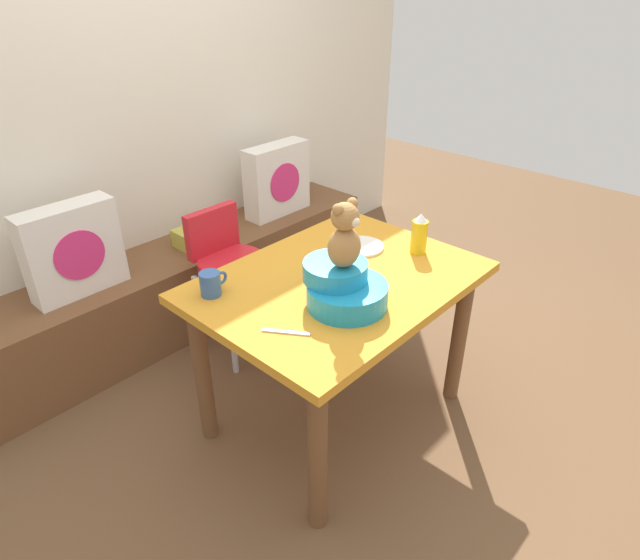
# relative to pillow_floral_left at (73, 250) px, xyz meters

# --- Properties ---
(ground_plane) EXTENTS (8.00, 8.00, 0.00)m
(ground_plane) POSITION_rel_pillow_floral_left_xyz_m (0.57, -1.15, -0.68)
(ground_plane) COLOR brown
(back_wall) EXTENTS (4.40, 0.10, 2.60)m
(back_wall) POSITION_rel_pillow_floral_left_xyz_m (0.57, 0.29, 0.62)
(back_wall) COLOR silver
(back_wall) RESTS_ON ground_plane
(window_bench) EXTENTS (2.60, 0.44, 0.46)m
(window_bench) POSITION_rel_pillow_floral_left_xyz_m (0.57, 0.02, -0.45)
(window_bench) COLOR brown
(window_bench) RESTS_ON ground_plane
(pillow_floral_left) EXTENTS (0.44, 0.15, 0.44)m
(pillow_floral_left) POSITION_rel_pillow_floral_left_xyz_m (0.00, 0.00, 0.00)
(pillow_floral_left) COLOR white
(pillow_floral_left) RESTS_ON window_bench
(pillow_floral_right) EXTENTS (0.44, 0.15, 0.44)m
(pillow_floral_right) POSITION_rel_pillow_floral_left_xyz_m (1.31, 0.00, 0.00)
(pillow_floral_right) COLOR white
(pillow_floral_right) RESTS_ON window_bench
(book_stack) EXTENTS (0.20, 0.14, 0.10)m
(book_stack) POSITION_rel_pillow_floral_left_xyz_m (0.67, 0.02, -0.17)
(book_stack) COLOR #B3AF42
(book_stack) RESTS_ON window_bench
(dining_table) EXTENTS (1.14, 0.84, 0.74)m
(dining_table) POSITION_rel_pillow_floral_left_xyz_m (0.57, -1.15, -0.06)
(dining_table) COLOR orange
(dining_table) RESTS_ON ground_plane
(highchair) EXTENTS (0.34, 0.45, 0.79)m
(highchair) POSITION_rel_pillow_floral_left_xyz_m (0.59, -0.42, -0.16)
(highchair) COLOR red
(highchair) RESTS_ON ground_plane
(infant_seat_teal) EXTENTS (0.30, 0.33, 0.16)m
(infant_seat_teal) POSITION_rel_pillow_floral_left_xyz_m (0.44, -1.29, 0.13)
(infant_seat_teal) COLOR #1C8CBB
(infant_seat_teal) RESTS_ON dining_table
(teddy_bear) EXTENTS (0.13, 0.12, 0.25)m
(teddy_bear) POSITION_rel_pillow_floral_left_xyz_m (0.44, -1.29, 0.34)
(teddy_bear) COLOR #A67541
(teddy_bear) RESTS_ON infant_seat_teal
(ketchup_bottle) EXTENTS (0.07, 0.07, 0.18)m
(ketchup_bottle) POSITION_rel_pillow_floral_left_xyz_m (0.98, -1.26, 0.15)
(ketchup_bottle) COLOR gold
(ketchup_bottle) RESTS_ON dining_table
(coffee_mug) EXTENTS (0.12, 0.08, 0.09)m
(coffee_mug) POSITION_rel_pillow_floral_left_xyz_m (0.15, -0.88, 0.11)
(coffee_mug) COLOR #335999
(coffee_mug) RESTS_ON dining_table
(dinner_plate_near) EXTENTS (0.20, 0.20, 0.01)m
(dinner_plate_near) POSITION_rel_pillow_floral_left_xyz_m (0.85, -1.05, 0.07)
(dinner_plate_near) COLOR white
(dinner_plate_near) RESTS_ON dining_table
(table_fork) EXTENTS (0.11, 0.15, 0.01)m
(table_fork) POSITION_rel_pillow_floral_left_xyz_m (0.16, -1.27, 0.06)
(table_fork) COLOR silver
(table_fork) RESTS_ON dining_table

